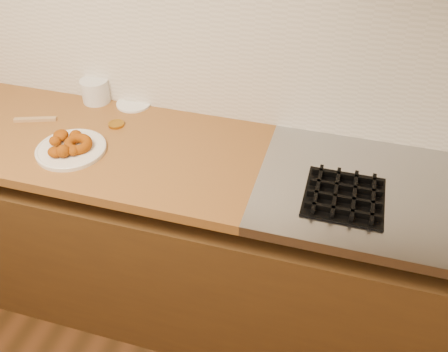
# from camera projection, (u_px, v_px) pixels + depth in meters

# --- Properties ---
(base_cabinet) EXTENTS (3.60, 0.60, 0.77)m
(base_cabinet) POSITION_uv_depth(u_px,v_px,m) (146.00, 239.00, 2.12)
(base_cabinet) COLOR #492E13
(base_cabinet) RESTS_ON floor
(backsplash) EXTENTS (3.60, 0.02, 0.60)m
(backsplash) POSITION_uv_depth(u_px,v_px,m) (155.00, 39.00, 1.83)
(backsplash) COLOR beige
(backsplash) RESTS_ON wall_back
(donut_plate) EXTENTS (0.26, 0.26, 0.01)m
(donut_plate) POSITION_uv_depth(u_px,v_px,m) (71.00, 149.00, 1.77)
(donut_plate) COLOR silver
(donut_plate) RESTS_ON butcher_block
(ring_donut) EXTENTS (0.15, 0.15, 0.05)m
(ring_donut) POSITION_uv_depth(u_px,v_px,m) (78.00, 144.00, 1.75)
(ring_donut) COLOR #924000
(ring_donut) RESTS_ON donut_plate
(fried_dough_chunks) EXTENTS (0.16, 0.18, 0.05)m
(fried_dough_chunks) POSITION_uv_depth(u_px,v_px,m) (63.00, 144.00, 1.75)
(fried_dough_chunks) COLOR #924000
(fried_dough_chunks) RESTS_ON donut_plate
(plastic_tub) EXTENTS (0.12, 0.12, 0.10)m
(plastic_tub) POSITION_uv_depth(u_px,v_px,m) (95.00, 91.00, 2.03)
(plastic_tub) COLOR silver
(plastic_tub) RESTS_ON butcher_block
(tub_lid) EXTENTS (0.16, 0.16, 0.01)m
(tub_lid) POSITION_uv_depth(u_px,v_px,m) (134.00, 104.00, 2.03)
(tub_lid) COLOR white
(tub_lid) RESTS_ON butcher_block
(brass_jar_lid) EXTENTS (0.08, 0.08, 0.01)m
(brass_jar_lid) POSITION_uv_depth(u_px,v_px,m) (116.00, 124.00, 1.90)
(brass_jar_lid) COLOR #AC741B
(brass_jar_lid) RESTS_ON butcher_block
(wooden_utensil) EXTENTS (0.17, 0.08, 0.01)m
(wooden_utensil) POSITION_uv_depth(u_px,v_px,m) (35.00, 119.00, 1.93)
(wooden_utensil) COLOR #AA8252
(wooden_utensil) RESTS_ON butcher_block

